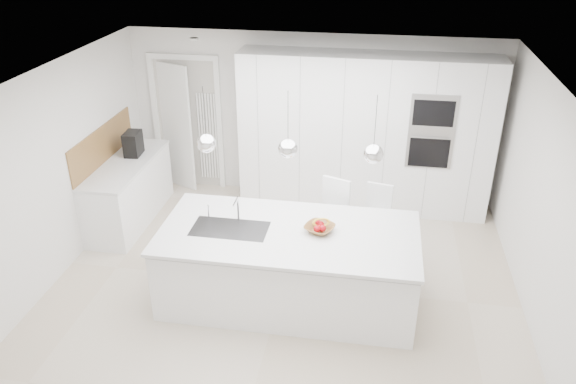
% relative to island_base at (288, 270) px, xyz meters
% --- Properties ---
extents(floor, '(5.50, 5.50, 0.00)m').
position_rel_island_base_xyz_m(floor, '(-0.10, 0.30, -0.43)').
color(floor, beige).
rests_on(floor, ground).
extents(wall_back, '(5.50, 0.00, 5.50)m').
position_rel_island_base_xyz_m(wall_back, '(-0.10, 2.80, 0.82)').
color(wall_back, silver).
rests_on(wall_back, ground).
extents(wall_left, '(0.00, 5.00, 5.00)m').
position_rel_island_base_xyz_m(wall_left, '(-2.85, 0.30, 0.82)').
color(wall_left, silver).
rests_on(wall_left, ground).
extents(ceiling, '(5.50, 5.50, 0.00)m').
position_rel_island_base_xyz_m(ceiling, '(-0.10, 0.30, 2.07)').
color(ceiling, white).
rests_on(ceiling, wall_back).
extents(tall_cabinets, '(3.60, 0.60, 2.30)m').
position_rel_island_base_xyz_m(tall_cabinets, '(0.70, 2.50, 0.72)').
color(tall_cabinets, white).
rests_on(tall_cabinets, floor).
extents(oven_stack, '(0.62, 0.04, 1.05)m').
position_rel_island_base_xyz_m(oven_stack, '(1.60, 2.19, 0.92)').
color(oven_stack, '#A5A5A8').
rests_on(oven_stack, tall_cabinets).
extents(doorway_frame, '(1.11, 0.08, 2.13)m').
position_rel_island_base_xyz_m(doorway_frame, '(-2.05, 2.77, 0.59)').
color(doorway_frame, white).
rests_on(doorway_frame, floor).
extents(hallway_door, '(0.76, 0.38, 2.00)m').
position_rel_island_base_xyz_m(hallway_door, '(-2.30, 2.72, 0.57)').
color(hallway_door, white).
rests_on(hallway_door, floor).
extents(radiator, '(0.32, 0.04, 1.40)m').
position_rel_island_base_xyz_m(radiator, '(-1.73, 2.76, 0.42)').
color(radiator, white).
rests_on(radiator, floor).
extents(left_base_cabinets, '(0.60, 1.80, 0.86)m').
position_rel_island_base_xyz_m(left_base_cabinets, '(-2.55, 1.50, 0.00)').
color(left_base_cabinets, white).
rests_on(left_base_cabinets, floor).
extents(left_worktop, '(0.62, 1.82, 0.04)m').
position_rel_island_base_xyz_m(left_worktop, '(-2.55, 1.50, 0.45)').
color(left_worktop, silver).
rests_on(left_worktop, left_base_cabinets).
extents(oak_backsplash, '(0.02, 1.80, 0.50)m').
position_rel_island_base_xyz_m(oak_backsplash, '(-2.84, 1.50, 0.72)').
color(oak_backsplash, olive).
rests_on(oak_backsplash, wall_left).
extents(island_base, '(2.80, 1.20, 0.86)m').
position_rel_island_base_xyz_m(island_base, '(0.00, 0.00, 0.00)').
color(island_base, white).
rests_on(island_base, floor).
extents(island_worktop, '(2.84, 1.40, 0.04)m').
position_rel_island_base_xyz_m(island_worktop, '(0.00, 0.05, 0.45)').
color(island_worktop, silver).
rests_on(island_worktop, island_base).
extents(island_sink, '(0.84, 0.44, 0.18)m').
position_rel_island_base_xyz_m(island_sink, '(-0.65, -0.00, 0.39)').
color(island_sink, '#3F3F42').
rests_on(island_sink, island_worktop).
extents(island_tap, '(0.02, 0.02, 0.30)m').
position_rel_island_base_xyz_m(island_tap, '(-0.60, 0.20, 0.62)').
color(island_tap, white).
rests_on(island_tap, island_worktop).
extents(pendant_left, '(0.20, 0.20, 0.20)m').
position_rel_island_base_xyz_m(pendant_left, '(-0.85, -0.00, 1.47)').
color(pendant_left, white).
rests_on(pendant_left, ceiling).
extents(pendant_mid, '(0.20, 0.20, 0.20)m').
position_rel_island_base_xyz_m(pendant_mid, '(-0.00, -0.00, 1.47)').
color(pendant_mid, white).
rests_on(pendant_mid, ceiling).
extents(pendant_right, '(0.20, 0.20, 0.20)m').
position_rel_island_base_xyz_m(pendant_right, '(0.85, -0.00, 1.47)').
color(pendant_right, white).
rests_on(pendant_right, ceiling).
extents(fruit_bowl, '(0.41, 0.41, 0.08)m').
position_rel_island_base_xyz_m(fruit_bowl, '(0.33, 0.10, 0.51)').
color(fruit_bowl, olive).
rests_on(fruit_bowl, island_worktop).
extents(espresso_machine, '(0.23, 0.33, 0.34)m').
position_rel_island_base_xyz_m(espresso_machine, '(-2.53, 1.79, 0.64)').
color(espresso_machine, black).
rests_on(espresso_machine, left_worktop).
extents(bar_stool_left, '(0.54, 0.63, 1.15)m').
position_rel_island_base_xyz_m(bar_stool_left, '(0.44, 0.79, 0.14)').
color(bar_stool_left, white).
rests_on(bar_stool_left, floor).
extents(bar_stool_right, '(0.43, 0.53, 1.03)m').
position_rel_island_base_xyz_m(bar_stool_right, '(0.96, 0.99, 0.09)').
color(bar_stool_right, white).
rests_on(bar_stool_right, floor).
extents(apple_a, '(0.08, 0.08, 0.08)m').
position_rel_island_base_xyz_m(apple_a, '(0.31, 0.04, 0.54)').
color(apple_a, '#A10811').
rests_on(apple_a, fruit_bowl).
extents(apple_b, '(0.08, 0.08, 0.08)m').
position_rel_island_base_xyz_m(apple_b, '(0.34, 0.13, 0.54)').
color(apple_b, '#A10811').
rests_on(apple_b, fruit_bowl).
extents(apple_c, '(0.08, 0.08, 0.08)m').
position_rel_island_base_xyz_m(apple_c, '(0.37, 0.06, 0.54)').
color(apple_c, '#A10811').
rests_on(apple_c, fruit_bowl).
extents(apple_extra_3, '(0.08, 0.08, 0.08)m').
position_rel_island_base_xyz_m(apple_extra_3, '(0.31, 0.15, 0.54)').
color(apple_extra_3, '#A10811').
rests_on(apple_extra_3, fruit_bowl).
extents(banana_bunch, '(0.22, 0.16, 0.20)m').
position_rel_island_base_xyz_m(banana_bunch, '(0.35, 0.12, 0.58)').
color(banana_bunch, gold).
rests_on(banana_bunch, fruit_bowl).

